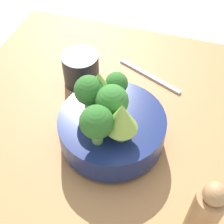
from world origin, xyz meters
TOP-DOWN VIEW (x-y plane):
  - ground_plane at (0.00, 0.00)m, footprint 6.00×6.00m
  - table at (0.00, 0.00)m, footprint 0.84×0.87m
  - bowl at (0.02, -0.01)m, footprint 0.22×0.22m
  - romanesco_piece_near at (0.05, -0.04)m, footprint 0.05×0.05m
  - romanesco_piece_far at (-0.01, 0.02)m, footprint 0.06×0.06m
  - broccoli_floret_front at (0.02, -0.06)m, footprint 0.05×0.05m
  - broccoli_floret_right at (0.07, -0.03)m, footprint 0.06×0.06m
  - broccoli_floret_center at (0.02, -0.01)m, footprint 0.06×0.06m
  - broccoli_floret_back at (0.03, 0.04)m, footprint 0.06×0.06m
  - cup at (0.15, -0.17)m, footprint 0.09×0.09m
  - pepper_mill at (-0.18, 0.14)m, footprint 0.05×0.05m
  - fork at (-0.01, -0.24)m, footprint 0.18×0.08m

SIDE VIEW (x-z plane):
  - ground_plane at x=0.00m, z-range 0.00..0.00m
  - table at x=0.00m, z-range 0.00..0.04m
  - fork at x=-0.01m, z-range 0.04..0.05m
  - cup at x=0.15m, z-range 0.04..0.13m
  - bowl at x=0.02m, z-range 0.05..0.12m
  - pepper_mill at x=-0.18m, z-range 0.04..0.22m
  - broccoli_floret_front at x=0.02m, z-range 0.13..0.20m
  - broccoli_floret_center at x=0.02m, z-range 0.13..0.21m
  - broccoli_floret_right at x=0.07m, z-range 0.13..0.21m
  - broccoli_floret_back at x=0.03m, z-range 0.13..0.21m
  - romanesco_piece_near at x=0.05m, z-range 0.13..0.22m
  - romanesco_piece_far at x=-0.01m, z-range 0.13..0.22m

